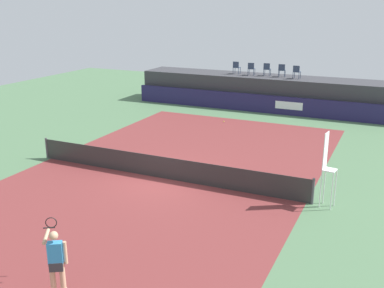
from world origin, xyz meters
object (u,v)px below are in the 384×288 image
(spectator_chair_far_right, at_px, (297,71))
(umpire_chair, at_px, (327,165))
(spectator_chair_right, at_px, (282,70))
(spectator_chair_center, at_px, (267,69))
(tennis_player, at_px, (56,260))
(net_post_near, at_px, (47,148))
(net_post_far, at_px, (313,191))
(spectator_chair_left, at_px, (251,68))
(tennis_ball, at_px, (224,122))
(spectator_chair_far_left, at_px, (236,67))

(spectator_chair_far_right, bearing_deg, umpire_chair, -73.46)
(spectator_chair_right, relative_size, umpire_chair, 0.32)
(spectator_chair_center, xyz_separation_m, tennis_player, (1.41, -23.54, -1.73))
(net_post_near, relative_size, net_post_far, 1.00)
(spectator_chair_far_right, height_order, tennis_player, spectator_chair_far_right)
(spectator_chair_left, bearing_deg, net_post_near, -108.85)
(spectator_chair_center, xyz_separation_m, umpire_chair, (6.59, -15.35, -1.11))
(spectator_chair_left, relative_size, tennis_player, 0.50)
(net_post_far, relative_size, tennis_ball, 14.71)
(tennis_player, bearing_deg, spectator_chair_far_left, 98.81)
(tennis_player, bearing_deg, umpire_chair, 57.69)
(umpire_chair, xyz_separation_m, tennis_ball, (-7.66, 9.93, -1.55))
(spectator_chair_far_left, relative_size, tennis_player, 0.50)
(spectator_chair_far_left, bearing_deg, umpire_chair, -60.06)
(spectator_chair_far_left, distance_m, tennis_player, 23.86)
(umpire_chair, height_order, net_post_far, umpire_chair)
(spectator_chair_center, distance_m, net_post_far, 16.71)
(spectator_chair_right, distance_m, spectator_chair_far_right, 1.15)
(spectator_chair_right, bearing_deg, spectator_chair_far_right, -17.91)
(net_post_far, xyz_separation_m, tennis_player, (-4.77, -8.18, 0.46))
(spectator_chair_center, relative_size, spectator_chair_far_right, 1.00)
(spectator_chair_far_right, xyz_separation_m, tennis_ball, (-3.23, -5.00, -2.66))
(spectator_chair_right, bearing_deg, spectator_chair_center, 176.01)
(spectator_chair_right, relative_size, spectator_chair_far_right, 1.00)
(spectator_chair_left, relative_size, umpire_chair, 0.32)
(spectator_chair_center, xyz_separation_m, net_post_near, (-6.22, -15.37, -2.19))
(spectator_chair_far_left, distance_m, umpire_chair, 17.71)
(tennis_player, height_order, tennis_ball, tennis_player)
(spectator_chair_left, height_order, tennis_ball, spectator_chair_left)
(net_post_near, distance_m, tennis_ball, 11.20)
(spectator_chair_far_left, relative_size, net_post_near, 0.89)
(umpire_chair, xyz_separation_m, net_post_far, (-0.41, -0.02, -1.09))
(spectator_chair_left, xyz_separation_m, spectator_chair_far_right, (3.22, -0.18, 0.00))
(tennis_ball, bearing_deg, net_post_near, -117.36)
(spectator_chair_left, relative_size, spectator_chair_right, 1.00)
(net_post_near, relative_size, tennis_player, 0.56)
(spectator_chair_far_right, xyz_separation_m, umpire_chair, (4.43, -14.92, -1.11))
(spectator_chair_far_left, distance_m, spectator_chair_center, 2.24)
(spectator_chair_center, relative_size, net_post_far, 0.89)
(tennis_ball, bearing_deg, spectator_chair_far_left, 102.14)
(spectator_chair_right, bearing_deg, net_post_near, -115.48)
(umpire_chair, relative_size, tennis_ball, 40.59)
(umpire_chair, height_order, tennis_player, umpire_chair)
(spectator_chair_far_left, distance_m, net_post_far, 17.63)
(spectator_chair_left, bearing_deg, umpire_chair, -63.14)
(spectator_chair_far_left, height_order, umpire_chair, spectator_chair_far_left)
(umpire_chair, xyz_separation_m, tennis_player, (-5.18, -8.19, -0.63))
(spectator_chair_far_left, distance_m, spectator_chair_left, 1.20)
(spectator_chair_right, bearing_deg, tennis_player, -89.17)
(spectator_chair_center, distance_m, tennis_ball, 6.13)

